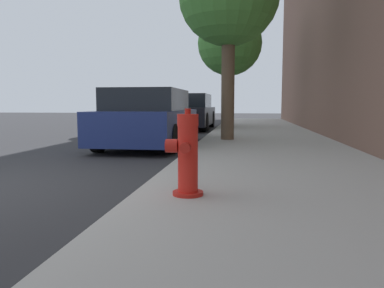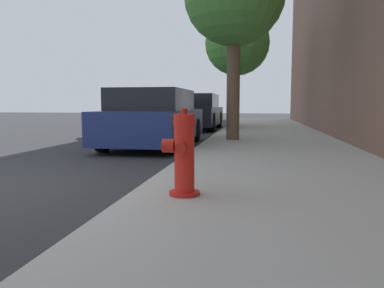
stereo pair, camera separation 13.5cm
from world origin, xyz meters
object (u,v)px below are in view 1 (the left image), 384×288
at_px(parked_car_mid, 189,112).
at_px(street_tree_far, 230,43).
at_px(fire_hydrant, 187,155).
at_px(parked_car_near, 149,119).

xyz_separation_m(parked_car_mid, street_tree_far, (1.64, -0.22, 2.68)).
bearing_deg(fire_hydrant, parked_car_near, 108.40).
xyz_separation_m(fire_hydrant, street_tree_far, (-0.10, 11.45, 2.86)).
bearing_deg(street_tree_far, fire_hydrant, -89.49).
relative_size(fire_hydrant, street_tree_far, 0.19).
height_order(fire_hydrant, street_tree_far, street_tree_far).
height_order(parked_car_mid, street_tree_far, street_tree_far).
distance_m(parked_car_near, street_tree_far, 6.96).
height_order(parked_car_near, parked_car_mid, parked_car_mid).
bearing_deg(street_tree_far, parked_car_mid, 172.41).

